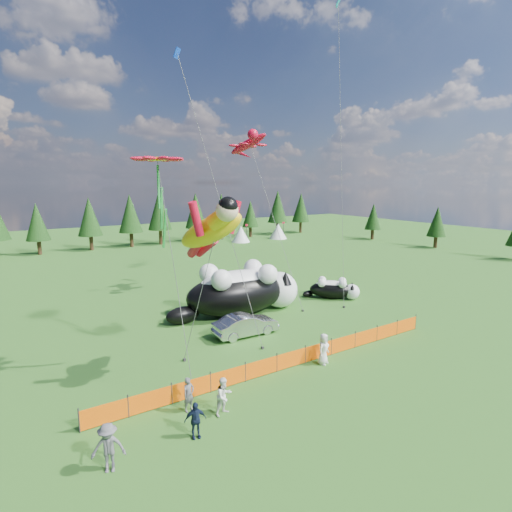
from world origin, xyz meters
The scene contains 17 objects.
ground centered at (0.00, 0.00, 0.00)m, with size 160.00×160.00×0.00m, color #0D3B0A.
safety_fence centered at (0.00, -3.00, 0.50)m, with size 22.06×0.06×1.10m.
tree_line centered at (0.00, 45.00, 4.00)m, with size 90.00×4.00×8.00m, color black, non-canonical shape.
festival_tents centered at (11.00, 40.00, 1.40)m, with size 50.00×3.20×2.80m, color white, non-canonical shape.
cat_large centered at (2.56, 6.59, 1.91)m, with size 11.13×4.43×4.02m.
cat_small centered at (11.53, 5.79, 0.88)m, with size 4.13×4.02×1.85m.
car centered at (0.34, 2.49, 0.74)m, with size 1.57×4.50×1.48m, color silver.
spectator_a centered at (-6.54, -3.93, 0.80)m, with size 0.58×0.38×1.60m, color #545358.
spectator_b centered at (-5.32, -5.01, 0.86)m, with size 0.84×0.49×1.72m, color silver.
spectator_c centered at (-7.08, -5.86, 0.77)m, with size 0.90×0.46×1.54m, color #141E37.
spectator_d centered at (-10.48, -5.98, 0.92)m, with size 1.19×0.62×1.85m, color #545358.
spectator_e centered at (1.83, -3.60, 0.90)m, with size 0.88×0.57×1.79m, color silver.
superhero_kite centered at (-3.99, -1.31, 7.83)m, with size 5.68×5.78×9.92m.
gecko_kite centered at (6.96, 12.91, 13.69)m, with size 4.88×12.09×16.04m.
flower_kite centered at (-5.98, 0.52, 11.20)m, with size 3.19×4.63×11.60m.
diamond_kite_a centered at (-2.08, 6.11, 17.03)m, with size 2.79×7.07×19.62m.
diamond_kite_b centered at (12.48, 7.37, 23.57)m, with size 2.87×4.88×25.94m.
Camera 1 is at (-12.89, -19.49, 10.18)m, focal length 28.00 mm.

